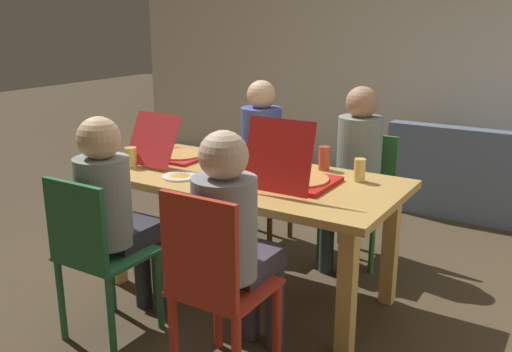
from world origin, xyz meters
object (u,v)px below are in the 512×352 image
(drinking_glass_0, at_px, (233,164))
(drinking_glass_1, at_px, (324,158))
(person_2, at_px, (114,207))
(pizza_box_0, at_px, (295,177))
(chair_3, at_px, (362,187))
(couch, at_px, (509,184))
(chair_0, at_px, (266,176))
(person_0, at_px, (258,150))
(plate_0, at_px, (232,164))
(dining_table, at_px, (247,192))
(plate_1, at_px, (180,176))
(person_1, at_px, (233,233))
(drinking_glass_2, at_px, (131,157))
(chair_1, at_px, (215,286))
(pizza_box_1, at_px, (174,153))
(drinking_glass_3, at_px, (360,170))
(person_3, at_px, (355,162))
(chair_2, at_px, (95,251))

(drinking_glass_0, distance_m, drinking_glass_1, 0.58)
(person_2, height_order, pizza_box_0, person_2)
(chair_3, distance_m, couch, 1.68)
(chair_0, xyz_separation_m, person_0, (-0.00, -0.13, 0.24))
(person_2, bearing_deg, chair_0, 90.00)
(plate_0, bearing_deg, dining_table, -35.94)
(chair_0, bearing_deg, drinking_glass_1, -34.49)
(dining_table, distance_m, plate_1, 0.42)
(chair_0, height_order, person_1, person_1)
(person_0, bearing_deg, drinking_glass_2, -111.14)
(plate_1, bearing_deg, couch, 60.15)
(chair_3, height_order, drinking_glass_1, drinking_glass_1)
(person_0, xyz_separation_m, chair_1, (0.75, -1.61, -0.22))
(person_1, height_order, drinking_glass_1, person_1)
(person_1, relative_size, drinking_glass_2, 9.57)
(pizza_box_1, bearing_deg, pizza_box_0, -6.14)
(drinking_glass_0, bearing_deg, drinking_glass_1, 43.30)
(drinking_glass_3, bearing_deg, chair_3, 109.07)
(chair_1, bearing_deg, chair_0, 113.47)
(person_3, height_order, couch, person_3)
(chair_3, bearing_deg, person_2, -114.13)
(dining_table, bearing_deg, person_2, -116.79)
(person_0, height_order, pizza_box_0, person_0)
(chair_0, xyz_separation_m, drinking_glass_1, (0.71, -0.49, 0.35))
(person_2, relative_size, drinking_glass_0, 8.80)
(chair_2, distance_m, person_2, 0.25)
(drinking_glass_0, height_order, couch, drinking_glass_0)
(chair_0, height_order, chair_1, chair_1)
(person_3, bearing_deg, pizza_box_1, -144.32)
(drinking_glass_0, height_order, drinking_glass_1, drinking_glass_1)
(chair_1, bearing_deg, pizza_box_1, 136.69)
(person_3, height_order, pizza_box_0, person_3)
(person_2, height_order, plate_1, person_2)
(dining_table, bearing_deg, drinking_glass_0, -162.62)
(dining_table, bearing_deg, chair_0, 113.54)
(drinking_glass_0, xyz_separation_m, drinking_glass_2, (-0.66, -0.19, -0.01))
(pizza_box_0, distance_m, drinking_glass_1, 0.40)
(chair_0, bearing_deg, pizza_box_1, -107.85)
(person_2, xyz_separation_m, drinking_glass_3, (1.00, 0.99, 0.12))
(chair_1, xyz_separation_m, plate_0, (-0.59, 1.03, 0.26))
(chair_2, distance_m, plate_1, 0.71)
(chair_3, bearing_deg, dining_table, -111.96)
(chair_3, distance_m, drinking_glass_2, 1.65)
(person_1, bearing_deg, chair_1, -90.00)
(chair_2, height_order, person_3, person_3)
(drinking_glass_3, xyz_separation_m, couch, (0.56, 2.15, -0.56))
(chair_3, bearing_deg, drinking_glass_3, -70.93)
(person_2, bearing_deg, couch, 63.56)
(chair_2, xyz_separation_m, drinking_glass_0, (0.29, 0.87, 0.31))
(chair_2, bearing_deg, chair_3, 67.75)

